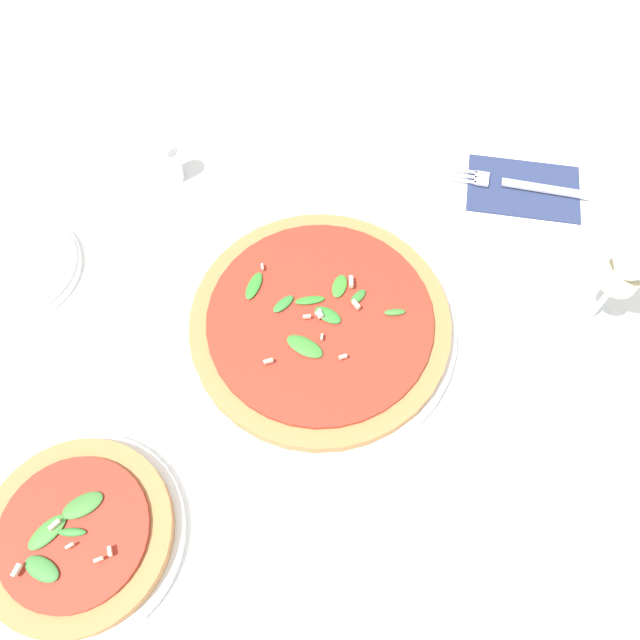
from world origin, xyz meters
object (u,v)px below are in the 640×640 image
Objects in this scene: pizza_arugula_main at (320,325)px; shaker_pepper at (169,162)px; side_plate_white at (16,267)px; wine_glass at (629,269)px; fork at (520,185)px; pizza_personal_side at (79,535)px.

shaker_pepper is at bearing -35.72° from pizza_arugula_main.
shaker_pepper reaches higher than side_plate_white.
pizza_arugula_main is at bearing 16.86° from wine_glass.
pizza_arugula_main is at bearing 50.66° from fork.
wine_glass is at bearing -142.09° from pizza_personal_side.
wine_glass reaches higher than fork.
wine_glass is 0.99× the size of side_plate_white.
wine_glass reaches higher than side_plate_white.
pizza_arugula_main is 2.06× the size of wine_glass.
pizza_personal_side is 0.72m from fork.
shaker_pepper is (0.48, 0.10, 0.03)m from fork.
shaker_pepper is (0.59, -0.09, -0.09)m from wine_glass.
pizza_personal_side is 1.13× the size of fork.
wine_glass is at bearing 117.34° from fork.
pizza_arugula_main is 0.36m from wine_glass.
pizza_arugula_main is 0.36m from fork.
fork is at bearing -154.75° from side_plate_white.
pizza_personal_side is 0.50m from shaker_pepper.
wine_glass is at bearing 171.25° from shaker_pepper.
pizza_arugula_main is 0.35m from pizza_personal_side.
shaker_pepper reaches higher than fork.
side_plate_white is (0.63, 0.30, 0.00)m from fork.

